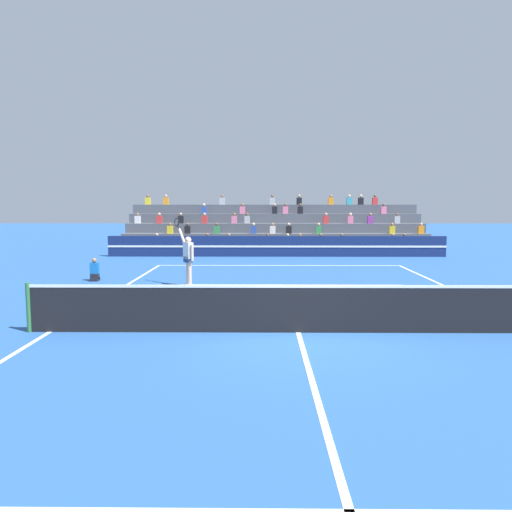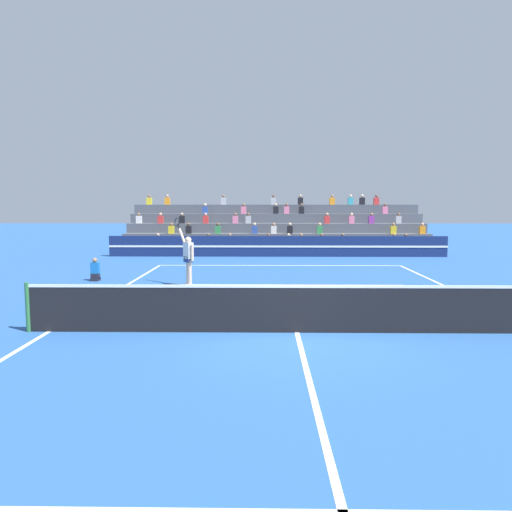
{
  "view_description": "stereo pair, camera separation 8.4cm",
  "coord_description": "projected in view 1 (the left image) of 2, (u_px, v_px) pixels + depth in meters",
  "views": [
    {
      "loc": [
        -0.82,
        -10.75,
        2.84
      ],
      "look_at": [
        -0.99,
        5.64,
        1.1
      ],
      "focal_mm": 35.0,
      "sensor_mm": 36.0,
      "label": 1
    },
    {
      "loc": [
        -0.74,
        -10.75,
        2.84
      ],
      "look_at": [
        -0.99,
        5.64,
        1.1
      ],
      "focal_mm": 35.0,
      "sensor_mm": 36.0,
      "label": 2
    }
  ],
  "objects": [
    {
      "name": "court_lines",
      "position": [
        298.0,
        332.0,
        10.98
      ],
      "size": [
        11.1,
        23.9,
        0.01
      ],
      "color": "white",
      "rests_on": "ground"
    },
    {
      "name": "bleacher_stand",
      "position": [
        275.0,
        233.0,
        30.33
      ],
      "size": [
        17.65,
        4.75,
        3.38
      ],
      "color": "#4C515B",
      "rests_on": "ground"
    },
    {
      "name": "ball_kid_courtside",
      "position": [
        95.0,
        272.0,
        18.26
      ],
      "size": [
        0.3,
        0.36,
        0.84
      ],
      "color": "black",
      "rests_on": "ground"
    },
    {
      "name": "ground_plane",
      "position": [
        298.0,
        333.0,
        10.98
      ],
      "size": [
        120.0,
        120.0,
        0.0
      ],
      "primitive_type": "plane",
      "color": "#285699"
    },
    {
      "name": "sponsor_banner_wall",
      "position": [
        276.0,
        246.0,
        26.6
      ],
      "size": [
        18.0,
        0.26,
        1.1
      ],
      "color": "navy",
      "rests_on": "ground"
    },
    {
      "name": "tennis_ball",
      "position": [
        214.0,
        308.0,
        13.4
      ],
      "size": [
        0.07,
        0.07,
        0.07
      ],
      "primitive_type": "sphere",
      "color": "#C6DB33",
      "rests_on": "ground"
    },
    {
      "name": "tennis_net",
      "position": [
        298.0,
        308.0,
        10.92
      ],
      "size": [
        12.0,
        0.1,
        1.1
      ],
      "color": "#2D6B38",
      "rests_on": "ground"
    },
    {
      "name": "tennis_player",
      "position": [
        188.0,
        258.0,
        16.96
      ],
      "size": [
        0.82,
        0.98,
        2.39
      ],
      "color": "beige",
      "rests_on": "ground"
    }
  ]
}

